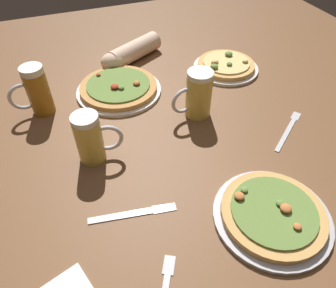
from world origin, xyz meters
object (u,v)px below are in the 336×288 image
at_px(pizza_plate_side, 119,88).
at_px(fork_spare, 289,129).
at_px(beer_mug_amber, 198,95).
at_px(pizza_plate_far, 226,66).
at_px(knife_right, 133,213).
at_px(beer_mug_dark, 37,91).
at_px(beer_mug_pale, 91,138).
at_px(diner_arm, 129,53).
at_px(pizza_plate_near, 272,214).

height_order(pizza_plate_side, fork_spare, pizza_plate_side).
bearing_deg(beer_mug_amber, pizza_plate_side, 133.56).
distance_m(pizza_plate_far, pizza_plate_side, 0.45).
bearing_deg(knife_right, fork_spare, 12.61).
distance_m(beer_mug_dark, fork_spare, 0.84).
height_order(beer_mug_dark, knife_right, beer_mug_dark).
height_order(beer_mug_pale, fork_spare, beer_mug_pale).
bearing_deg(beer_mug_dark, pizza_plate_far, 1.63).
bearing_deg(beer_mug_pale, fork_spare, -9.70).
relative_size(beer_mug_amber, knife_right, 0.73).
bearing_deg(beer_mug_pale, knife_right, -77.84).
bearing_deg(diner_arm, pizza_plate_side, -116.21).
bearing_deg(knife_right, diner_arm, 74.57).
xyz_separation_m(pizza_plate_near, knife_right, (-0.32, 0.14, -0.01)).
distance_m(pizza_plate_near, knife_right, 0.35).
relative_size(pizza_plate_near, beer_mug_pale, 1.85).
bearing_deg(diner_arm, pizza_plate_far, -30.28).
xyz_separation_m(pizza_plate_side, diner_arm, (0.10, 0.20, 0.02)).
height_order(beer_mug_amber, beer_mug_pale, beer_mug_amber).
relative_size(beer_mug_amber, fork_spare, 0.85).
relative_size(pizza_plate_far, beer_mug_amber, 1.62).
xyz_separation_m(beer_mug_dark, diner_arm, (0.38, 0.23, -0.05)).
height_order(beer_mug_amber, fork_spare, beer_mug_amber).
bearing_deg(fork_spare, beer_mug_pale, 170.30).
height_order(pizza_plate_far, beer_mug_dark, beer_mug_dark).
xyz_separation_m(pizza_plate_side, beer_mug_amber, (0.21, -0.23, 0.06)).
bearing_deg(pizza_plate_side, pizza_plate_near, -72.39).
bearing_deg(fork_spare, beer_mug_dark, 152.08).
bearing_deg(knife_right, pizza_plate_side, 79.03).
relative_size(beer_mug_pale, knife_right, 0.70).
bearing_deg(pizza_plate_near, pizza_plate_side, 107.61).
bearing_deg(beer_mug_pale, pizza_plate_side, 63.33).
bearing_deg(pizza_plate_side, beer_mug_pale, -116.67).
bearing_deg(pizza_plate_far, beer_mug_amber, -136.45).
relative_size(knife_right, diner_arm, 0.77).
xyz_separation_m(pizza_plate_side, beer_mug_dark, (-0.28, -0.02, 0.07)).
xyz_separation_m(pizza_plate_side, beer_mug_pale, (-0.15, -0.31, 0.06)).
bearing_deg(beer_mug_dark, knife_right, -71.49).
distance_m(pizza_plate_near, beer_mug_dark, 0.82).
xyz_separation_m(pizza_plate_near, fork_spare, (0.25, 0.26, -0.01)).
distance_m(pizza_plate_side, knife_right, 0.55).
relative_size(pizza_plate_far, pizza_plate_side, 0.84).
bearing_deg(knife_right, beer_mug_dark, 108.51).
xyz_separation_m(pizza_plate_far, beer_mug_amber, (-0.24, -0.22, 0.06)).
bearing_deg(fork_spare, pizza_plate_side, 138.17).
distance_m(beer_mug_pale, diner_arm, 0.57).
distance_m(beer_mug_dark, knife_right, 0.55).
relative_size(beer_mug_pale, fork_spare, 0.82).
xyz_separation_m(beer_mug_amber, knife_right, (-0.32, -0.31, -0.08)).
bearing_deg(pizza_plate_near, diner_arm, 97.33).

